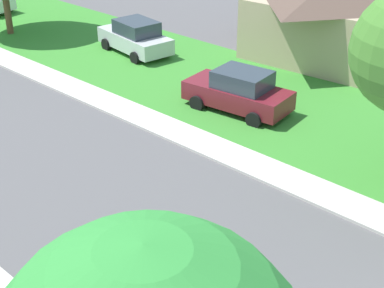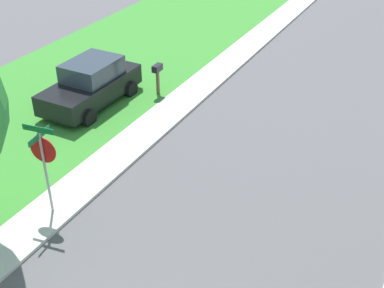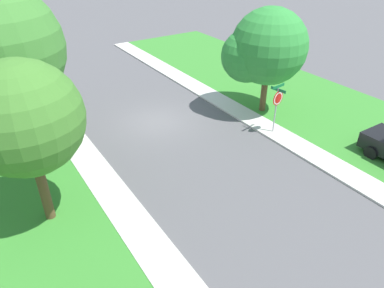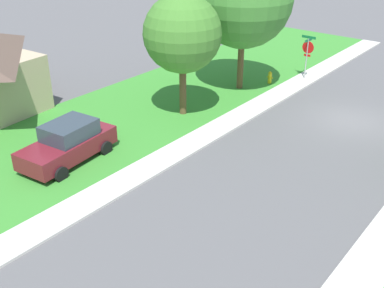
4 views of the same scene
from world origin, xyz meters
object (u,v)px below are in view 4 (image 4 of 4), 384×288
object	(u,v)px
car_maroon_near_corner	(68,143)
fire_hydrant	(270,78)
tree_corner_large	(181,35)
stop_sign_near_corner	(308,50)
tree_sidewalk_far	(241,0)

from	to	relation	value
car_maroon_near_corner	fire_hydrant	distance (m)	13.97
car_maroon_near_corner	tree_corner_large	distance (m)	7.82
stop_sign_near_corner	tree_sidewalk_far	size ratio (longest dim) A/B	0.34
fire_hydrant	car_maroon_near_corner	bearing A→B (deg)	82.84
tree_corner_large	tree_sidewalk_far	world-z (taller)	tree_sidewalk_far
stop_sign_near_corner	car_maroon_near_corner	size ratio (longest dim) A/B	0.62
stop_sign_near_corner	fire_hydrant	distance (m)	2.93
tree_sidewalk_far	fire_hydrant	world-z (taller)	tree_sidewalk_far
car_maroon_near_corner	tree_corner_large	bearing A→B (deg)	-92.79
stop_sign_near_corner	tree_corner_large	bearing A→B (deg)	73.67
fire_hydrant	tree_corner_large	bearing A→B (deg)	78.35
tree_sidewalk_far	fire_hydrant	size ratio (longest dim) A/B	9.69
tree_sidewalk_far	fire_hydrant	xyz separation A→B (m)	(-1.32, -1.61, -4.67)
tree_corner_large	tree_sidewalk_far	distance (m)	5.25
tree_corner_large	tree_sidewalk_far	size ratio (longest dim) A/B	0.77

